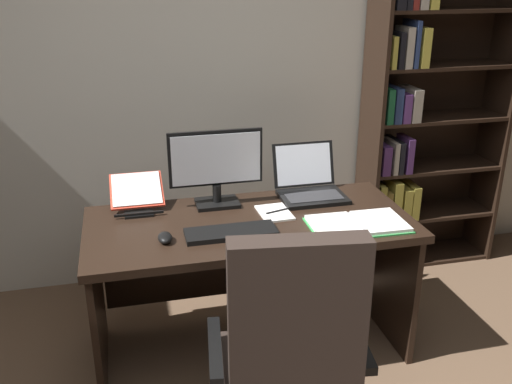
{
  "coord_description": "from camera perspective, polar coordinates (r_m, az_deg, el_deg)",
  "views": [
    {
      "loc": [
        -0.48,
        -1.33,
        1.88
      ],
      "look_at": [
        0.1,
        1.07,
        0.9
      ],
      "focal_mm": 39.92,
      "sensor_mm": 36.0,
      "label": 1
    }
  ],
  "objects": [
    {
      "name": "wall_back",
      "position": [
        3.49,
        -5.56,
        11.67
      ],
      "size": [
        5.15,
        0.12,
        2.57
      ],
      "primitive_type": "cube",
      "color": "beige",
      "rests_on": "ground"
    },
    {
      "name": "desk",
      "position": [
        2.92,
        -0.94,
        -5.9
      ],
      "size": [
        1.58,
        0.73,
        0.73
      ],
      "color": "black",
      "rests_on": "ground"
    },
    {
      "name": "bookshelf",
      "position": [
        3.78,
        16.07,
        6.75
      ],
      "size": [
        0.9,
        0.32,
        1.98
      ],
      "color": "black",
      "rests_on": "ground"
    },
    {
      "name": "office_chair",
      "position": [
        2.26,
        3.47,
        -17.6
      ],
      "size": [
        0.66,
        0.6,
        1.06
      ],
      "rotation": [
        0.0,
        0.0,
        -0.13
      ],
      "color": "black",
      "rests_on": "ground"
    },
    {
      "name": "monitor",
      "position": [
        2.88,
        -4.02,
        2.39
      ],
      "size": [
        0.48,
        0.16,
        0.39
      ],
      "color": "black",
      "rests_on": "desk"
    },
    {
      "name": "laptop",
      "position": [
        3.06,
        5.39,
        0.63
      ],
      "size": [
        0.34,
        0.34,
        0.26
      ],
      "color": "black",
      "rests_on": "desk"
    },
    {
      "name": "keyboard",
      "position": [
        2.62,
        -2.53,
        -4.07
      ],
      "size": [
        0.42,
        0.15,
        0.02
      ],
      "primitive_type": "cube",
      "color": "black",
      "rests_on": "desk"
    },
    {
      "name": "computer_mouse",
      "position": [
        2.58,
        -9.11,
        -4.54
      ],
      "size": [
        0.06,
        0.1,
        0.04
      ],
      "primitive_type": "ellipsoid",
      "color": "black",
      "rests_on": "desk"
    },
    {
      "name": "reading_stand_with_book",
      "position": [
        2.96,
        -11.84,
        -0.15
      ],
      "size": [
        0.27,
        0.29,
        0.14
      ],
      "color": "black",
      "rests_on": "desk"
    },
    {
      "name": "open_binder",
      "position": [
        2.74,
        10.13,
        -3.19
      ],
      "size": [
        0.47,
        0.28,
        0.02
      ],
      "rotation": [
        0.0,
        0.0,
        -0.02
      ],
      "color": "green",
      "rests_on": "desk"
    },
    {
      "name": "notepad",
      "position": [
        2.84,
        1.87,
        -2.08
      ],
      "size": [
        0.16,
        0.22,
        0.01
      ],
      "primitive_type": "cube",
      "rotation": [
        0.0,
        0.0,
        0.04
      ],
      "color": "white",
      "rests_on": "desk"
    },
    {
      "name": "pen",
      "position": [
        2.84,
        2.26,
        -1.88
      ],
      "size": [
        0.14,
        0.05,
        0.01
      ],
      "primitive_type": "cylinder",
      "rotation": [
        0.0,
        1.57,
        0.28
      ],
      "color": "black",
      "rests_on": "notepad"
    }
  ]
}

